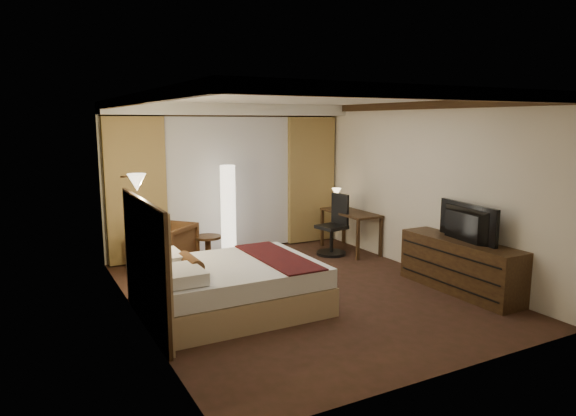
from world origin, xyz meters
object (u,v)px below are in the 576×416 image
side_table (208,250)px  office_chair (332,225)px  armchair (164,245)px  floor_lamp (228,212)px  desk (350,231)px  television (461,217)px  bed (233,286)px  dresser (460,266)px

side_table → office_chair: office_chair is taller
armchair → office_chair: (2.94, -0.44, 0.13)m
floor_lamp → desk: (2.18, -0.58, -0.46)m
television → armchair: bearing=56.5°
bed → side_table: bed is taller
armchair → television: bearing=6.9°
armchair → dresser: bearing=7.1°
bed → side_table: size_ratio=4.30×
dresser → bed: bearing=165.1°
bed → floor_lamp: bearing=69.5°
side_table → desk: (2.65, -0.37, 0.13)m
bed → desk: desk is taller
side_table → office_chair: size_ratio=0.45×
side_table → television: 4.09m
office_chair → desk: bearing=-3.3°
floor_lamp → television: 3.90m
dresser → office_chair: bearing=101.0°
office_chair → dresser: office_chair is taller
desk → office_chair: (-0.45, -0.05, 0.18)m
armchair → bed: bearing=-33.5°
television → side_table: bearing=49.6°
desk → floor_lamp: bearing=165.0°
bed → office_chair: 3.16m
floor_lamp → dresser: 3.93m
desk → side_table: bearing=172.1°
bed → dresser: size_ratio=1.11×
floor_lamp → office_chair: size_ratio=1.50×
armchair → dresser: armchair is taller
desk → television: bearing=-89.6°
side_table → desk: size_ratio=0.39×
side_table → desk: bearing=-7.9°
side_table → dresser: dresser is taller
armchair → side_table: armchair is taller
bed → desk: (3.07, 1.79, 0.06)m
bed → armchair: 2.20m
office_chair → side_table: bearing=159.5°
bed → armchair: bearing=98.2°
side_table → office_chair: 2.26m
desk → office_chair: bearing=-173.6°
dresser → television: 0.71m
dresser → television: (-0.03, 0.00, 0.71)m
bed → desk: 3.56m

